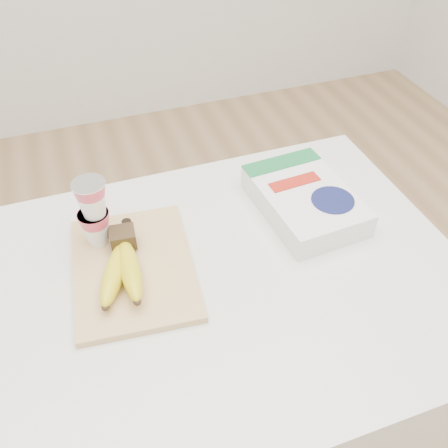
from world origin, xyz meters
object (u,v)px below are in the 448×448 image
at_px(table, 197,394).
at_px(cereal_box, 305,200).
at_px(bananas, 122,266).
at_px(cutting_board, 134,268).
at_px(yogurt_stack, 93,211).

bearing_deg(table, cereal_box, 22.23).
bearing_deg(bananas, cutting_board, 38.13).
height_order(table, bananas, bananas).
xyz_separation_m(table, cutting_board, (-0.09, 0.07, 0.40)).
relative_size(table, yogurt_stack, 7.30).
height_order(yogurt_stack, cereal_box, yogurt_stack).
bearing_deg(bananas, table, -26.43).
bearing_deg(table, bananas, 153.57).
bearing_deg(yogurt_stack, table, -49.18).
bearing_deg(cereal_box, table, -161.71).
height_order(table, cereal_box, cereal_box).
distance_m(cutting_board, bananas, 0.04).
xyz_separation_m(yogurt_stack, cereal_box, (0.43, -0.04, -0.06)).
height_order(cutting_board, cereal_box, cereal_box).
height_order(bananas, cereal_box, bananas).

